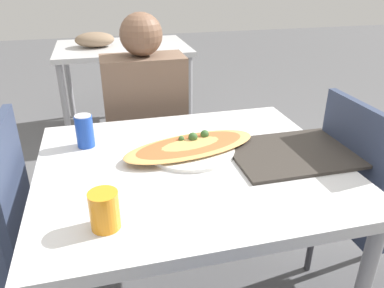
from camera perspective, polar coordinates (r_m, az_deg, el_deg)
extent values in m
cube|color=silver|center=(1.32, -0.15, -3.63)|extent=(1.05, 0.90, 0.04)
cylinder|color=#99999E|center=(1.83, -17.97, -9.34)|extent=(0.05, 0.05, 0.69)
cylinder|color=#99999E|center=(1.97, 10.43, -5.70)|extent=(0.05, 0.05, 0.69)
cube|color=#2D3851|center=(2.06, -6.84, -1.18)|extent=(0.40, 0.40, 0.04)
cube|color=#2D3851|center=(2.13, -7.91, 7.12)|extent=(0.38, 0.03, 0.47)
cylinder|color=#38383D|center=(2.06, -1.09, -8.40)|extent=(0.03, 0.03, 0.41)
cylinder|color=#38383D|center=(2.02, -10.65, -9.59)|extent=(0.03, 0.03, 0.41)
cylinder|color=#38383D|center=(2.34, -3.01, -3.84)|extent=(0.03, 0.03, 0.41)
cylinder|color=#38383D|center=(2.31, -11.34, -4.80)|extent=(0.03, 0.03, 0.41)
cube|color=#2D3851|center=(1.38, -25.77, -6.28)|extent=(0.03, 0.38, 0.47)
cylinder|color=#38383D|center=(1.80, -22.33, -16.63)|extent=(0.03, 0.03, 0.41)
cube|color=#2D3851|center=(1.76, 26.56, -9.20)|extent=(0.40, 0.40, 0.04)
cube|color=#2D3851|center=(1.52, 23.08, -2.72)|extent=(0.03, 0.38, 0.47)
cylinder|color=#38383D|center=(2.08, 26.07, -10.95)|extent=(0.03, 0.03, 0.41)
cylinder|color=#38383D|center=(1.90, 17.91, -13.14)|extent=(0.03, 0.03, 0.41)
cylinder|color=#2D2D38|center=(2.08, -3.59, -7.40)|extent=(0.10, 0.10, 0.45)
cylinder|color=#2D2D38|center=(2.06, -8.61, -8.01)|extent=(0.10, 0.10, 0.45)
cube|color=brown|center=(1.92, -7.14, 5.73)|extent=(0.40, 0.21, 0.51)
sphere|color=brown|center=(1.83, -7.77, 16.22)|extent=(0.20, 0.20, 0.20)
cylinder|color=white|center=(1.38, -0.20, -0.92)|extent=(0.33, 0.33, 0.01)
ellipsoid|color=tan|center=(1.38, -0.20, -0.28)|extent=(0.54, 0.30, 0.02)
ellipsoid|color=#D16033|center=(1.37, -0.20, -0.06)|extent=(0.45, 0.25, 0.01)
sphere|color=#335928|center=(1.41, 0.15, 1.06)|extent=(0.04, 0.04, 0.04)
sphere|color=#335928|center=(1.40, -1.64, 0.81)|extent=(0.02, 0.02, 0.02)
sphere|color=#335928|center=(1.43, 1.94, 1.50)|extent=(0.03, 0.03, 0.03)
cylinder|color=#1E47B2|center=(1.46, -16.04, 1.87)|extent=(0.07, 0.07, 0.12)
cylinder|color=silver|center=(1.44, -16.34, 4.14)|extent=(0.06, 0.06, 0.00)
cylinder|color=orange|center=(1.01, -13.20, -9.81)|extent=(0.08, 0.08, 0.11)
cube|color=#332D28|center=(1.41, 14.94, -1.33)|extent=(0.44, 0.33, 0.01)
cube|color=silver|center=(3.33, -10.58, 14.18)|extent=(1.10, 0.80, 0.04)
ellipsoid|color=#8C7259|center=(3.31, -14.61, 15.14)|extent=(0.32, 0.24, 0.12)
cylinder|color=#99999E|center=(3.10, -18.75, 5.27)|extent=(0.05, 0.05, 0.69)
cylinder|color=#99999E|center=(3.17, -0.41, 7.11)|extent=(0.05, 0.05, 0.69)
cylinder|color=#99999E|center=(3.76, -18.25, 8.87)|extent=(0.05, 0.05, 0.69)
cylinder|color=#99999E|center=(3.82, -2.98, 10.37)|extent=(0.05, 0.05, 0.69)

